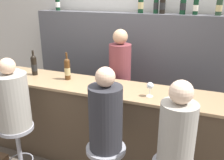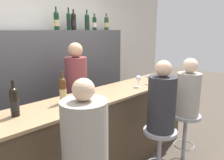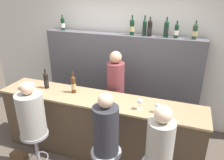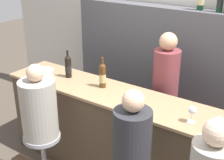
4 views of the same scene
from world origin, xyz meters
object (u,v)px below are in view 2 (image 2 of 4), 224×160
object	(u,v)px
wine_bottle_counter_1	(63,90)
bartender	(77,104)
bar_stool_middle	(160,141)
bar_stool_right	(185,125)
wine_glass_0	(139,79)
wine_bottle_counter_0	(14,102)
wine_bottle_backbar_6	(106,23)
wine_bottle_backbar_5	(95,23)
guest_seated_right	(188,91)
wine_bottle_backbar_3	(74,21)
guest_seated_left	(85,136)
wine_bottle_backbar_1	(56,21)
wine_bottle_backbar_2	(69,21)
wine_glass_1	(149,77)
guest_seated_middle	(162,101)
wine_bottle_backbar_4	(87,22)

from	to	relation	value
wine_bottle_counter_1	bartender	size ratio (longest dim) A/B	0.21
bar_stool_middle	bar_stool_right	xyz separation A→B (m)	(0.64, 0.00, 0.00)
bar_stool_right	bartender	xyz separation A→B (m)	(-0.92, 1.18, 0.23)
wine_glass_0	bar_stool_right	world-z (taller)	wine_glass_0
wine_bottle_counter_0	wine_bottle_backbar_6	world-z (taller)	wine_bottle_backbar_6
wine_bottle_backbar_5	guest_seated_right	xyz separation A→B (m)	(0.07, -1.76, -0.89)
wine_bottle_backbar_6	wine_bottle_backbar_3	bearing A→B (deg)	-180.00
guest_seated_left	guest_seated_right	size ratio (longest dim) A/B	1.02
wine_bottle_backbar_1	wine_bottle_backbar_2	xyz separation A→B (m)	(0.22, 0.00, -0.00)
wine_glass_0	bar_stool_middle	distance (m)	0.86
wine_bottle_counter_1	guest_seated_left	xyz separation A→B (m)	(-0.27, -0.70, -0.17)
wine_glass_1	bartender	bearing A→B (deg)	141.40
guest_seated_middle	bar_stool_right	distance (m)	0.81
wine_bottle_backbar_5	wine_bottle_backbar_6	world-z (taller)	wine_bottle_backbar_6
wine_bottle_backbar_1	wine_bottle_backbar_4	distance (m)	0.59
wine_bottle_backbar_5	wine_glass_1	world-z (taller)	wine_bottle_backbar_5
bar_stool_right	guest_seated_right	world-z (taller)	guest_seated_right
wine_glass_1	wine_bottle_backbar_2	bearing A→B (deg)	111.25
wine_glass_0	bar_stool_right	distance (m)	0.89
wine_bottle_backbar_3	guest_seated_left	xyz separation A→B (m)	(-1.21, -1.76, -0.92)
wine_bottle_backbar_2	guest_seated_middle	world-z (taller)	wine_bottle_backbar_2
wine_bottle_backbar_1	bar_stool_right	size ratio (longest dim) A/B	0.51
wine_bottle_counter_1	wine_glass_1	xyz separation A→B (m)	(1.32, -0.16, -0.04)
wine_glass_0	guest_seated_middle	xyz separation A→B (m)	(-0.28, -0.54, -0.12)
wine_glass_0	wine_bottle_backbar_2	bearing A→B (deg)	101.15
wine_bottle_backbar_1	wine_bottle_backbar_6	size ratio (longest dim) A/B	1.16
guest_seated_right	guest_seated_left	bearing A→B (deg)	180.00
guest_seated_left	guest_seated_middle	xyz separation A→B (m)	(1.08, 0.00, 0.02)
wine_bottle_counter_1	guest_seated_left	world-z (taller)	guest_seated_left
wine_bottle_counter_0	bartender	xyz separation A→B (m)	(1.03, 0.48, -0.40)
wine_bottle_backbar_4	wine_glass_0	world-z (taller)	wine_bottle_backbar_4
wine_bottle_backbar_2	bar_stool_right	size ratio (longest dim) A/B	0.51
bartender	wine_bottle_counter_1	bearing A→B (deg)	-137.60
wine_bottle_counter_1	wine_bottle_backbar_5	bearing A→B (deg)	37.68
wine_bottle_counter_0	wine_bottle_backbar_5	world-z (taller)	wine_bottle_backbar_5
wine_bottle_backbar_4	wine_bottle_backbar_6	xyz separation A→B (m)	(0.46, 0.00, -0.01)
wine_bottle_counter_0	guest_seated_left	world-z (taller)	guest_seated_left
wine_bottle_backbar_1	wine_glass_1	world-z (taller)	wine_bottle_backbar_1
wine_bottle_backbar_2	wine_bottle_backbar_5	distance (m)	0.53
wine_glass_1	bartender	size ratio (longest dim) A/B	0.08
wine_bottle_counter_0	wine_bottle_backbar_5	size ratio (longest dim) A/B	1.18
wine_glass_1	wine_bottle_backbar_5	bearing A→B (deg)	87.22
wine_bottle_counter_1	guest_seated_right	size ratio (longest dim) A/B	0.45
wine_bottle_backbar_5	guest_seated_right	world-z (taller)	wine_bottle_backbar_5
guest_seated_left	guest_seated_middle	distance (m)	1.08
wine_bottle_counter_1	guest_seated_middle	distance (m)	1.08
guest_seated_right	wine_bottle_backbar_3	bearing A→B (deg)	106.19
wine_bottle_backbar_4	wine_bottle_backbar_2	bearing A→B (deg)	180.00
wine_bottle_backbar_1	wine_bottle_backbar_2	bearing A→B (deg)	0.00
wine_bottle_backbar_2	guest_seated_left	size ratio (longest dim) A/B	0.44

